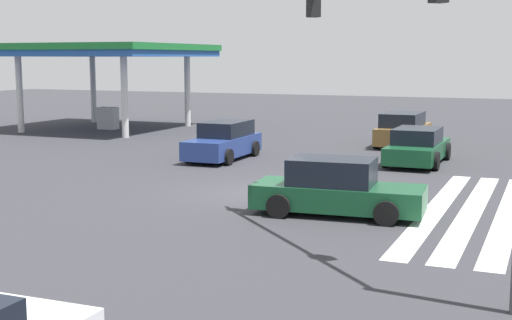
% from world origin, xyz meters
% --- Properties ---
extents(ground_plane, '(114.43, 114.43, 0.00)m').
position_xyz_m(ground_plane, '(0.00, 0.00, 0.00)').
color(ground_plane, '#333338').
extents(crosswalk_markings, '(11.57, 4.40, 0.01)m').
position_xyz_m(crosswalk_markings, '(0.00, -7.42, 0.00)').
color(crosswalk_markings, silver).
rests_on(crosswalk_markings, ground_plane).
extents(traffic_signal_mast, '(5.71, 5.71, 6.34)m').
position_xyz_m(traffic_signal_mast, '(-6.25, -6.25, 4.64)').
color(traffic_signal_mast, '#47474C').
rests_on(traffic_signal_mast, ground_plane).
extents(car_0, '(2.25, 4.67, 1.53)m').
position_xyz_m(car_0, '(-1.92, -3.15, 0.70)').
color(car_0, '#144728').
rests_on(car_0, ground_plane).
extents(car_1, '(4.87, 2.16, 1.62)m').
position_xyz_m(car_1, '(13.89, -1.80, 0.78)').
color(car_1, brown).
rests_on(car_1, ground_plane).
extents(car_2, '(4.90, 2.12, 1.44)m').
position_xyz_m(car_2, '(8.29, -3.48, 0.68)').
color(car_2, '#144728').
rests_on(car_2, ground_plane).
extents(car_3, '(4.59, 2.03, 1.56)m').
position_xyz_m(car_3, '(6.52, 4.19, 0.74)').
color(car_3, navy).
rests_on(car_3, ground_plane).
extents(gas_station_canopy, '(10.11, 10.11, 4.97)m').
position_xyz_m(gas_station_canopy, '(15.21, 15.89, 4.49)').
color(gas_station_canopy, '#23519E').
rests_on(gas_station_canopy, ground_plane).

